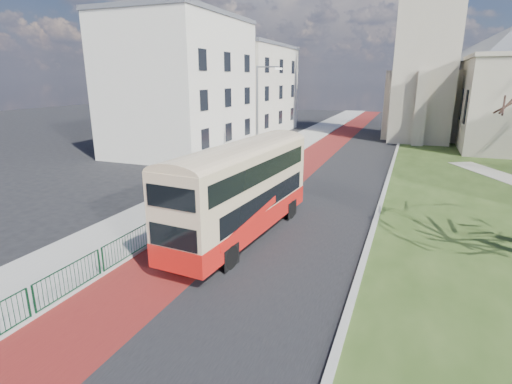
% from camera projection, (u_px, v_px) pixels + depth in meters
% --- Properties ---
extents(ground, '(160.00, 160.00, 0.00)m').
position_uv_depth(ground, '(199.00, 265.00, 15.92)').
color(ground, black).
rests_on(ground, ground).
extents(road_carriageway, '(9.00, 120.00, 0.01)m').
position_uv_depth(road_carriageway, '(333.00, 167.00, 33.29)').
color(road_carriageway, black).
rests_on(road_carriageway, ground).
extents(bus_lane, '(3.40, 120.00, 0.01)m').
position_uv_depth(bus_lane, '(301.00, 165.00, 34.24)').
color(bus_lane, '#591414').
rests_on(bus_lane, ground).
extents(pavement_west, '(4.00, 120.00, 0.12)m').
position_uv_depth(pavement_west, '(260.00, 161.00, 35.56)').
color(pavement_west, gray).
rests_on(pavement_west, ground).
extents(kerb_west, '(0.25, 120.00, 0.13)m').
position_uv_depth(kerb_west, '(281.00, 163.00, 34.86)').
color(kerb_west, '#999993').
rests_on(kerb_west, ground).
extents(kerb_east, '(0.25, 80.00, 0.13)m').
position_uv_depth(kerb_east, '(392.00, 166.00, 33.45)').
color(kerb_east, '#999993').
rests_on(kerb_east, ground).
extents(pedestrian_railing, '(0.07, 24.00, 1.12)m').
position_uv_depth(pedestrian_railing, '(186.00, 213.00, 20.38)').
color(pedestrian_railing, '#0D3A1F').
rests_on(pedestrian_railing, ground).
extents(gothic_church, '(16.38, 18.00, 40.00)m').
position_uv_depth(gothic_church, '(477.00, 19.00, 41.90)').
color(gothic_church, '#A19883').
rests_on(gothic_church, ground).
extents(street_block_near, '(10.30, 14.30, 13.00)m').
position_uv_depth(street_block_near, '(181.00, 85.00, 38.73)').
color(street_block_near, silver).
rests_on(street_block_near, ground).
extents(street_block_far, '(10.30, 16.30, 11.50)m').
position_uv_depth(street_block_far, '(245.00, 89.00, 53.25)').
color(street_block_far, beige).
rests_on(street_block_far, ground).
extents(streetlamp, '(2.13, 0.18, 8.00)m').
position_uv_depth(streetlamp, '(259.00, 111.00, 32.29)').
color(streetlamp, gray).
rests_on(streetlamp, pavement_west).
extents(bus, '(3.17, 10.35, 4.26)m').
position_uv_depth(bus, '(242.00, 187.00, 18.09)').
color(bus, '#B51610').
rests_on(bus, ground).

